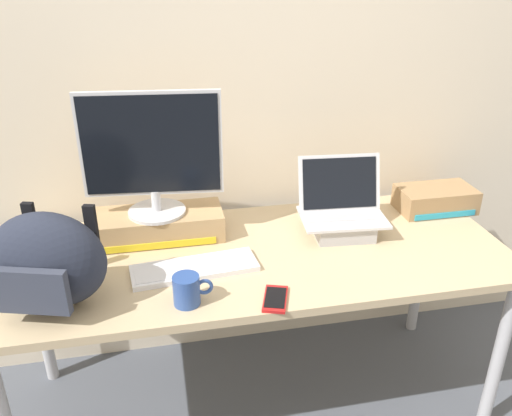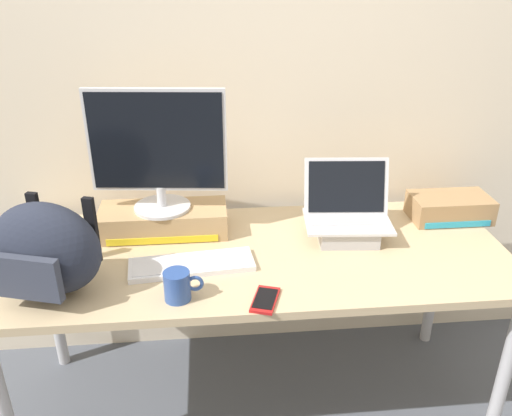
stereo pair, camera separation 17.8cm
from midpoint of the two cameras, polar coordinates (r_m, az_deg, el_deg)
ground_plane at (r=2.42m, az=2.25°, el=-19.95°), size 20.00×20.00×0.00m
back_wall at (r=2.20m, az=1.19°, el=14.48°), size 7.00×0.10×2.60m
desk at (r=2.00m, az=2.57°, el=-6.47°), size 1.87×0.75×0.73m
toner_box_yellow at (r=2.09m, az=-7.55°, el=-1.38°), size 0.49×0.20×0.10m
desktop_monitor at (r=1.97m, az=-8.04°, el=6.15°), size 0.51×0.22×0.47m
open_laptop at (r=2.08m, az=12.21°, el=-1.57°), size 0.34×0.25×0.29m
external_keyboard at (r=1.87m, az=-4.24°, el=-6.16°), size 0.45×0.19×0.02m
messenger_backpack at (r=1.76m, az=-19.07°, el=-4.34°), size 0.41×0.31×0.31m
coffee_mug at (r=1.69m, az=-5.41°, el=-8.42°), size 0.13×0.09×0.10m
cell_phone at (r=1.70m, az=4.14°, el=-9.92°), size 0.11×0.16×0.01m
plush_toy at (r=2.07m, az=-22.00°, el=-3.66°), size 0.09×0.09×0.09m
toner_box_cyan at (r=2.35m, az=22.23°, el=-0.00°), size 0.32×0.18×0.10m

